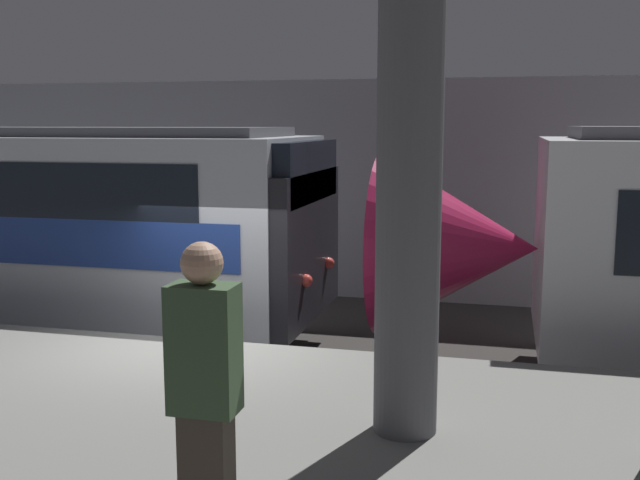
{
  "coord_description": "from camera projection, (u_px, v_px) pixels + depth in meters",
  "views": [
    {
      "loc": [
        3.46,
        -7.75,
        3.57
      ],
      "look_at": [
        1.26,
        1.11,
        2.15
      ],
      "focal_mm": 42.0,
      "sensor_mm": 36.0,
      "label": 1
    }
  ],
  "objects": [
    {
      "name": "person_waiting",
      "position": [
        205.0,
        390.0,
        4.21
      ],
      "size": [
        0.38,
        0.24,
        1.82
      ],
      "color": "#473D33",
      "rests_on": "platform"
    },
    {
      "name": "support_pillar_near",
      "position": [
        409.0,
        210.0,
        5.79
      ],
      "size": [
        0.51,
        0.51,
        3.59
      ],
      "color": "#56565B",
      "rests_on": "platform"
    },
    {
      "name": "ground_plane",
      "position": [
        194.0,
        430.0,
        8.81
      ],
      "size": [
        120.0,
        120.0,
        0.0
      ],
      "primitive_type": "plane",
      "color": "#33302D"
    },
    {
      "name": "station_rear_barrier",
      "position": [
        332.0,
        190.0,
        15.37
      ],
      "size": [
        50.0,
        0.15,
        4.44
      ],
      "color": "gray",
      "rests_on": "ground"
    }
  ]
}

